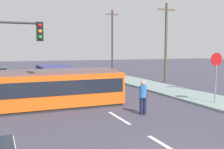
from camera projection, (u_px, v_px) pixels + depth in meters
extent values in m
plane|color=#454152|center=(93.00, 102.00, 16.02)|extent=(120.00, 120.00, 0.00)
cube|color=silver|center=(167.00, 147.00, 8.64)|extent=(0.16, 2.40, 0.01)
cube|color=silver|center=(119.00, 118.00, 12.33)|extent=(0.16, 2.40, 0.01)
cube|color=silver|center=(72.00, 89.00, 21.10)|extent=(0.16, 2.40, 0.01)
cube|color=silver|center=(58.00, 81.00, 26.64)|extent=(0.16, 2.40, 0.01)
cube|color=orange|center=(56.00, 89.00, 14.62)|extent=(7.31, 2.60, 1.72)
cube|color=#2D2D2D|center=(57.00, 105.00, 14.70)|extent=(7.16, 2.47, 0.15)
cube|color=#635354|center=(56.00, 72.00, 14.52)|extent=(6.57, 2.21, 0.20)
cube|color=#1E232D|center=(56.00, 85.00, 14.60)|extent=(7.01, 2.63, 0.76)
cube|color=#3A3D7F|center=(55.00, 75.00, 22.07)|extent=(2.56, 5.31, 1.50)
cube|color=black|center=(62.00, 75.00, 19.67)|extent=(2.25, 0.15, 0.90)
cube|color=black|center=(55.00, 72.00, 22.04)|extent=(2.59, 4.52, 0.60)
cylinder|color=black|center=(59.00, 85.00, 20.57)|extent=(2.56, 0.93, 0.90)
cylinder|color=black|center=(52.00, 80.00, 23.68)|extent=(2.56, 0.93, 0.90)
cylinder|color=#1B2040|center=(141.00, 106.00, 12.89)|extent=(0.16, 0.16, 0.85)
cylinder|color=#1B2040|center=(145.00, 106.00, 12.96)|extent=(0.16, 0.16, 0.85)
cylinder|color=#3476CA|center=(143.00, 91.00, 12.86)|extent=(0.36, 0.36, 0.60)
sphere|color=tan|center=(143.00, 83.00, 12.82)|extent=(0.22, 0.22, 0.22)
cube|color=#5C2421|center=(146.00, 95.00, 13.00)|extent=(0.13, 0.21, 0.24)
cube|color=black|center=(0.00, 90.00, 17.25)|extent=(1.85, 4.12, 0.55)
cylinder|color=black|center=(13.00, 90.00, 18.73)|extent=(0.24, 0.65, 0.64)
cylinder|color=black|center=(15.00, 95.00, 16.49)|extent=(0.24, 0.65, 0.64)
cylinder|color=black|center=(9.00, 80.00, 24.68)|extent=(0.23, 0.64, 0.64)
cylinder|color=black|center=(9.00, 84.00, 22.13)|extent=(0.23, 0.64, 0.64)
cylinder|color=black|center=(8.00, 74.00, 30.94)|extent=(0.22, 0.64, 0.64)
cylinder|color=black|center=(8.00, 76.00, 28.49)|extent=(0.22, 0.64, 0.64)
cylinder|color=gray|center=(216.00, 84.00, 15.01)|extent=(0.07, 0.07, 2.20)
cylinder|color=red|center=(216.00, 59.00, 14.88)|extent=(0.76, 0.04, 0.76)
cylinder|color=#333333|center=(4.00, 22.00, 11.05)|extent=(2.92, 0.10, 0.10)
cube|color=black|center=(40.00, 32.00, 11.63)|extent=(0.28, 0.24, 0.84)
sphere|color=red|center=(40.00, 26.00, 11.48)|extent=(0.16, 0.16, 0.16)
sphere|color=gold|center=(40.00, 31.00, 11.51)|extent=(0.16, 0.16, 0.16)
sphere|color=green|center=(40.00, 37.00, 11.53)|extent=(0.16, 0.16, 0.16)
cylinder|color=brown|center=(166.00, 43.00, 25.04)|extent=(0.24, 0.24, 7.52)
cube|color=brown|center=(167.00, 10.00, 24.73)|extent=(1.80, 0.12, 0.12)
cylinder|color=#4F3739|center=(112.00, 42.00, 36.22)|extent=(0.24, 0.24, 8.54)
cube|color=#4F3739|center=(112.00, 14.00, 35.87)|extent=(1.80, 0.12, 0.12)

